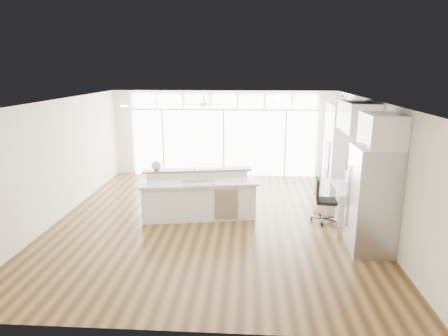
{
  "coord_description": "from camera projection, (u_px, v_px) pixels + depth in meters",
  "views": [
    {
      "loc": [
        0.82,
        -8.53,
        3.37
      ],
      "look_at": [
        0.23,
        0.6,
        1.08
      ],
      "focal_mm": 32.0,
      "sensor_mm": 36.0,
      "label": 1
    }
  ],
  "objects": [
    {
      "name": "desk_nook",
      "position": [
        350.0,
        203.0,
        9.13
      ],
      "size": [
        0.72,
        1.3,
        0.76
      ],
      "primitive_type": "cube",
      "color": "white",
      "rests_on": "floor"
    },
    {
      "name": "oven_cabinet",
      "position": [
        340.0,
        152.0,
        10.36
      ],
      "size": [
        0.64,
        1.2,
        2.5
      ],
      "primitive_type": "cube",
      "color": "white",
      "rests_on": "floor"
    },
    {
      "name": "wall_back",
      "position": [
        224.0,
        134.0,
        12.67
      ],
      "size": [
        7.0,
        0.04,
        2.7
      ],
      "primitive_type": "cube",
      "color": "white",
      "rests_on": "floor"
    },
    {
      "name": "keyboard",
      "position": [
        340.0,
        186.0,
        9.05
      ],
      "size": [
        0.16,
        0.36,
        0.02
      ],
      "primitive_type": "cube",
      "rotation": [
        0.0,
        0.0,
        0.09
      ],
      "color": "white",
      "rests_on": "desk_nook"
    },
    {
      "name": "wall_front",
      "position": [
        182.0,
        237.0,
        4.93
      ],
      "size": [
        7.0,
        0.04,
        2.7
      ],
      "primitive_type": "cube",
      "color": "white",
      "rests_on": "floor"
    },
    {
      "name": "ceiling_fan",
      "position": [
        203.0,
        101.0,
        11.26
      ],
      "size": [
        1.16,
        1.16,
        0.32
      ],
      "primitive_type": "cube",
      "color": "white",
      "rests_on": "ceiling"
    },
    {
      "name": "fridge_cabinet",
      "position": [
        383.0,
        130.0,
        7.06
      ],
      "size": [
        0.64,
        0.9,
        0.6
      ],
      "primitive_type": "cube",
      "color": "white",
      "rests_on": "wall_right"
    },
    {
      "name": "glass_wall",
      "position": [
        224.0,
        143.0,
        12.68
      ],
      "size": [
        5.8,
        0.06,
        2.08
      ],
      "primitive_type": "cube",
      "color": "white",
      "rests_on": "wall_back"
    },
    {
      "name": "upper_cabinets",
      "position": [
        358.0,
        117.0,
        8.64
      ],
      "size": [
        0.64,
        1.3,
        0.64
      ],
      "primitive_type": "cube",
      "color": "white",
      "rests_on": "wall_right"
    },
    {
      "name": "wall_left",
      "position": [
        58.0,
        160.0,
        9.02
      ],
      "size": [
        0.04,
        8.0,
        2.7
      ],
      "primitive_type": "cube",
      "color": "white",
      "rests_on": "floor"
    },
    {
      "name": "ceiling",
      "position": [
        212.0,
        101.0,
        8.47
      ],
      "size": [
        7.0,
        8.0,
        0.02
      ],
      "primitive_type": "cube",
      "color": "silver",
      "rests_on": "wall_back"
    },
    {
      "name": "refrigerator",
      "position": [
        372.0,
        200.0,
        7.38
      ],
      "size": [
        0.76,
        0.9,
        2.0
      ],
      "primitive_type": "cube",
      "color": "#A5A6AA",
      "rests_on": "floor"
    },
    {
      "name": "floor",
      "position": [
        212.0,
        220.0,
        9.13
      ],
      "size": [
        7.0,
        8.0,
        0.02
      ],
      "primitive_type": "cube",
      "color": "#442D15",
      "rests_on": "ground"
    },
    {
      "name": "desk_window",
      "position": [
        369.0,
        153.0,
        8.82
      ],
      "size": [
        0.04,
        0.85,
        0.85
      ],
      "primitive_type": "cube",
      "color": "white",
      "rests_on": "wall_right"
    },
    {
      "name": "framed_photos",
      "position": [
        361.0,
        154.0,
        9.46
      ],
      "size": [
        0.06,
        0.22,
        0.8
      ],
      "primitive_type": "cube",
      "color": "black",
      "rests_on": "wall_right"
    },
    {
      "name": "rug",
      "position": [
        337.0,
        212.0,
        9.62
      ],
      "size": [
        1.17,
        1.02,
        0.01
      ],
      "primitive_type": "cube",
      "rotation": [
        0.0,
        0.0,
        -0.4
      ],
      "color": "#3A2512",
      "rests_on": "floor"
    },
    {
      "name": "transom_row",
      "position": [
        224.0,
        101.0,
        12.36
      ],
      "size": [
        5.9,
        0.06,
        0.4
      ],
      "primitive_type": "cube",
      "color": "white",
      "rests_on": "wall_back"
    },
    {
      "name": "kitchen_island",
      "position": [
        199.0,
        196.0,
        9.15
      ],
      "size": [
        2.79,
        1.47,
        1.05
      ],
      "primitive_type": "cube",
      "rotation": [
        0.0,
        0.0,
        0.18
      ],
      "color": "white",
      "rests_on": "floor"
    },
    {
      "name": "office_chair",
      "position": [
        326.0,
        201.0,
        8.92
      ],
      "size": [
        0.56,
        0.52,
        0.99
      ],
      "primitive_type": "cube",
      "rotation": [
        0.0,
        0.0,
        -0.1
      ],
      "color": "black",
      "rests_on": "floor"
    },
    {
      "name": "wall_right",
      "position": [
        374.0,
        165.0,
        8.58
      ],
      "size": [
        0.04,
        8.0,
        2.7
      ],
      "primitive_type": "cube",
      "color": "white",
      "rests_on": "floor"
    },
    {
      "name": "recessed_lights",
      "position": [
        212.0,
        101.0,
        8.67
      ],
      "size": [
        3.4,
        3.0,
        0.02
      ],
      "primitive_type": "cube",
      "color": "white",
      "rests_on": "ceiling"
    },
    {
      "name": "potted_plant",
      "position": [
        344.0,
        99.0,
        10.03
      ],
      "size": [
        0.27,
        0.29,
        0.22
      ],
      "primitive_type": "imported",
      "rotation": [
        0.0,
        0.0,
        0.05
      ],
      "color": "#2D5F29",
      "rests_on": "oven_cabinet"
    },
    {
      "name": "monitor",
      "position": [
        348.0,
        178.0,
        8.99
      ],
      "size": [
        0.1,
        0.52,
        0.43
      ],
      "primitive_type": "cube",
      "rotation": [
        0.0,
        0.0,
        -0.03
      ],
      "color": "black",
      "rests_on": "desk_nook"
    },
    {
      "name": "fishbowl",
      "position": [
        156.0,
        166.0,
        9.27
      ],
      "size": [
        0.27,
        0.27,
        0.23
      ],
      "primitive_type": "sphere",
      "rotation": [
        0.0,
        0.0,
        0.23
      ],
      "color": "silver",
      "rests_on": "kitchen_island"
    }
  ]
}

